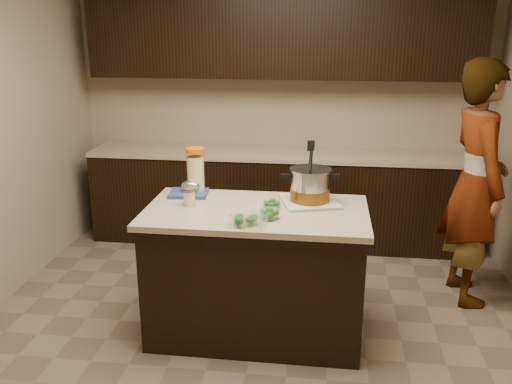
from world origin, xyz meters
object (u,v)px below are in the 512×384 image
stock_pot (310,187)px  person (476,184)px  island (256,272)px  lemonade_pitcher (196,173)px

stock_pot → person: bearing=16.9°
island → stock_pot: size_ratio=3.66×
stock_pot → lemonade_pitcher: bearing=165.0°
lemonade_pitcher → stock_pot: bearing=-7.6°
lemonade_pitcher → person: bearing=12.3°
island → lemonade_pitcher: (-0.47, 0.29, 0.60)m
island → lemonade_pitcher: size_ratio=4.46×
stock_pot → person: 1.34m
island → person: person is taller
island → lemonade_pitcher: bearing=148.4°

